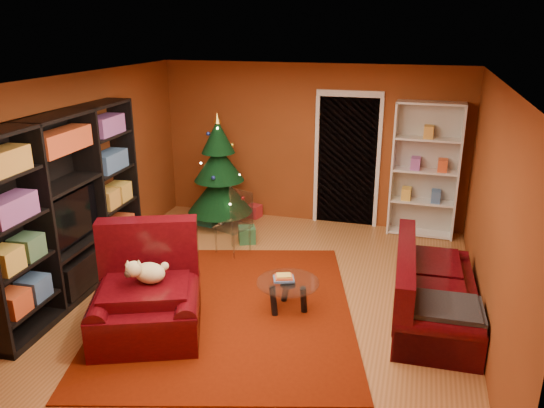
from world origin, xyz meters
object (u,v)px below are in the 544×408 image
(coffee_table, at_px, (288,296))
(gift_box_teal, at_px, (208,216))
(rug, at_px, (227,309))
(media_unit, at_px, (66,208))
(gift_box_green, at_px, (247,235))
(white_bookshelf, at_px, (425,171))
(gift_box_red, at_px, (254,211))
(dog, at_px, (150,273))
(armchair, at_px, (146,295))
(acrylic_chair, at_px, (233,227))
(sofa, at_px, (436,285))
(christmas_tree, at_px, (219,172))

(coffee_table, bearing_deg, gift_box_teal, 129.79)
(rug, relative_size, media_unit, 1.16)
(gift_box_green, distance_m, white_bookshelf, 2.90)
(gift_box_green, height_order, white_bookshelf, white_bookshelf)
(gift_box_red, height_order, white_bookshelf, white_bookshelf)
(white_bookshelf, xyz_separation_m, dog, (-2.73, -3.68, -0.34))
(gift_box_red, relative_size, dog, 0.54)
(white_bookshelf, bearing_deg, gift_box_green, -155.25)
(media_unit, bearing_deg, armchair, -27.60)
(media_unit, relative_size, acrylic_chair, 3.49)
(white_bookshelf, bearing_deg, gift_box_teal, -169.55)
(sofa, height_order, acrylic_chair, sofa)
(white_bookshelf, xyz_separation_m, sofa, (0.20, -2.58, -0.63))
(acrylic_chair, bearing_deg, gift_box_green, 104.00)
(rug, bearing_deg, christmas_tree, 112.44)
(media_unit, height_order, gift_box_teal, media_unit)
(sofa, height_order, coffee_table, sofa)
(media_unit, distance_m, gift_box_green, 2.77)
(dog, bearing_deg, armchair, -135.00)
(rug, distance_m, coffee_table, 0.74)
(christmas_tree, bearing_deg, rug, -67.56)
(media_unit, bearing_deg, gift_box_green, 49.96)
(dog, bearing_deg, white_bookshelf, 31.79)
(armchair, bearing_deg, white_bookshelf, 31.99)
(gift_box_red, distance_m, acrylic_chair, 1.57)
(gift_box_green, height_order, dog, dog)
(christmas_tree, height_order, gift_box_teal, christmas_tree)
(sofa, bearing_deg, coffee_table, 98.40)
(rug, distance_m, armchair, 1.05)
(gift_box_teal, bearing_deg, media_unit, -104.94)
(armchair, height_order, coffee_table, armchair)
(gift_box_green, bearing_deg, sofa, -28.94)
(rug, relative_size, gift_box_green, 13.54)
(armchair, bearing_deg, gift_box_green, 63.52)
(gift_box_teal, bearing_deg, coffee_table, -50.21)
(media_unit, xyz_separation_m, white_bookshelf, (4.10, 3.14, -0.06))
(media_unit, height_order, armchair, media_unit)
(gift_box_teal, height_order, white_bookshelf, white_bookshelf)
(gift_box_green, bearing_deg, gift_box_red, 102.12)
(gift_box_teal, xyz_separation_m, sofa, (3.59, -2.07, 0.27))
(gift_box_green, xyz_separation_m, white_bookshelf, (2.53, 1.07, 0.92))
(media_unit, relative_size, coffee_table, 3.98)
(rug, xyz_separation_m, gift_box_teal, (-1.27, 2.54, 0.14))
(christmas_tree, xyz_separation_m, white_bookshelf, (3.19, 0.47, 0.13))
(gift_box_teal, distance_m, armchair, 3.32)
(armchair, distance_m, coffee_table, 1.62)
(rug, relative_size, gift_box_teal, 11.37)
(media_unit, distance_m, gift_box_teal, 2.88)
(dog, height_order, acrylic_chair, dog)
(rug, relative_size, christmas_tree, 1.78)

